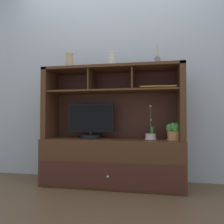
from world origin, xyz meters
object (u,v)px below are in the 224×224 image
object	(u,v)px
potted_orchid	(151,135)
media_console	(112,148)
magazine_stack_left	(158,88)
accent_vase	(69,61)
tv_monitor	(91,123)
potted_fern	(174,132)
diffuser_bottle	(157,62)
ceramic_vase	(112,60)

from	to	relation	value
potted_orchid	media_console	bearing A→B (deg)	178.15
magazine_stack_left	accent_vase	xyz separation A→B (m)	(-1.00, 0.01, 0.34)
tv_monitor	potted_orchid	distance (m)	0.69
tv_monitor	potted_fern	world-z (taller)	tv_monitor
media_console	diffuser_bottle	size ratio (longest dim) A/B	6.49
diffuser_bottle	media_console	bearing A→B (deg)	179.72
accent_vase	magazine_stack_left	bearing A→B (deg)	-0.48
magazine_stack_left	tv_monitor	bearing A→B (deg)	177.65
tv_monitor	potted_fern	distance (m)	0.92
tv_monitor	potted_orchid	world-z (taller)	tv_monitor
media_console	potted_fern	bearing A→B (deg)	-2.93
tv_monitor	accent_vase	world-z (taller)	accent_vase
media_console	accent_vase	bearing A→B (deg)	-177.47
tv_monitor	ceramic_vase	size ratio (longest dim) A/B	3.03
accent_vase	ceramic_vase	bearing A→B (deg)	2.30
potted_fern	accent_vase	size ratio (longest dim) A/B	0.99
potted_orchid	accent_vase	world-z (taller)	accent_vase
potted_orchid	potted_fern	bearing A→B (deg)	-4.82
media_console	potted_orchid	world-z (taller)	media_console
magazine_stack_left	diffuser_bottle	bearing A→B (deg)	92.56
magazine_stack_left	accent_vase	size ratio (longest dim) A/B	2.05
media_console	ceramic_vase	world-z (taller)	ceramic_vase
diffuser_bottle	ceramic_vase	xyz separation A→B (m)	(-0.50, 0.00, 0.04)
magazine_stack_left	potted_orchid	bearing A→B (deg)	167.74
potted_orchid	diffuser_bottle	bearing A→B (deg)	8.42
tv_monitor	accent_vase	size ratio (longest dim) A/B	2.82
potted_fern	diffuser_bottle	xyz separation A→B (m)	(-0.17, 0.03, 0.76)
tv_monitor	potted_fern	xyz separation A→B (m)	(0.92, -0.03, -0.09)
magazine_stack_left	accent_vase	world-z (taller)	accent_vase
tv_monitor	ceramic_vase	distance (m)	0.76
magazine_stack_left	diffuser_bottle	distance (m)	0.29
magazine_stack_left	potted_fern	bearing A→B (deg)	-1.29
potted_fern	magazine_stack_left	distance (m)	0.50
potted_fern	ceramic_vase	bearing A→B (deg)	177.25
potted_orchid	diffuser_bottle	size ratio (longest dim) A/B	1.56
media_console	potted_orchid	bearing A→B (deg)	-1.85
diffuser_bottle	accent_vase	xyz separation A→B (m)	(-1.00, -0.02, 0.05)
potted_orchid	potted_fern	xyz separation A→B (m)	(0.24, -0.02, 0.04)
magazine_stack_left	ceramic_vase	size ratio (longest dim) A/B	2.20
media_console	potted_orchid	size ratio (longest dim) A/B	4.15
potted_fern	diffuser_bottle	size ratio (longest dim) A/B	0.77
media_console	magazine_stack_left	world-z (taller)	media_console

